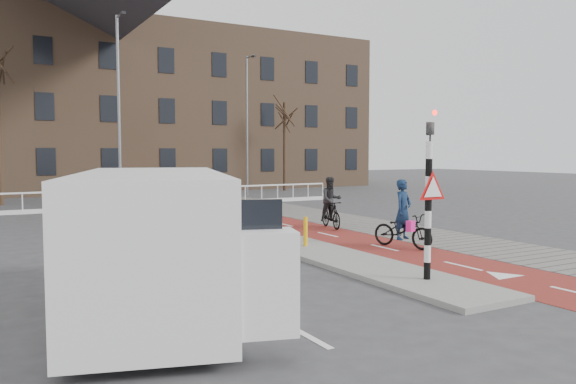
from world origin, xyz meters
TOP-DOWN VIEW (x-y plane):
  - ground at (0.00, 0.00)m, footprint 120.00×120.00m
  - bike_lane at (1.50, 10.00)m, footprint 2.50×60.00m
  - sidewalk at (4.30, 10.00)m, footprint 3.00×60.00m
  - curb_island at (-0.70, 4.00)m, footprint 1.80×16.00m
  - traffic_signal at (-0.60, -2.02)m, footprint 0.80×0.80m
  - bollard at (-0.67, 2.83)m, footprint 0.12×0.12m
  - cyclist_near at (2.00, 1.78)m, footprint 1.23×2.02m
  - cyclist_far at (2.45, 6.24)m, footprint 0.90×1.79m
  - van at (-6.24, -1.43)m, footprint 3.81×6.09m
  - railing at (-5.00, 17.00)m, footprint 28.00×0.10m
  - townhouse_row at (-3.00, 32.00)m, footprint 46.00×10.00m
  - tree_right at (10.79, 24.88)m, footprint 0.23×0.23m
  - streetlight_near at (-3.59, 12.82)m, footprint 0.12×0.12m
  - streetlight_right at (6.37, 21.80)m, footprint 0.12×0.12m

SIDE VIEW (x-z plane):
  - ground at x=0.00m, z-range 0.00..0.00m
  - bike_lane at x=1.50m, z-range 0.00..0.01m
  - sidewalk at x=4.30m, z-range 0.00..0.01m
  - curb_island at x=-0.70m, z-range 0.00..0.12m
  - railing at x=-5.00m, z-range -0.19..0.80m
  - bollard at x=-0.67m, z-range 0.12..0.95m
  - cyclist_near at x=2.00m, z-range -0.32..1.67m
  - cyclist_far at x=2.45m, z-range -0.15..1.72m
  - van at x=-6.24m, z-range 0.06..2.51m
  - traffic_signal at x=-0.60m, z-range 0.15..3.83m
  - tree_right at x=10.79m, z-range 0.00..6.35m
  - streetlight_near at x=-3.59m, z-range 0.00..8.31m
  - streetlight_right at x=6.37m, z-range 0.00..8.82m
  - townhouse_row at x=-3.00m, z-range -0.14..15.76m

